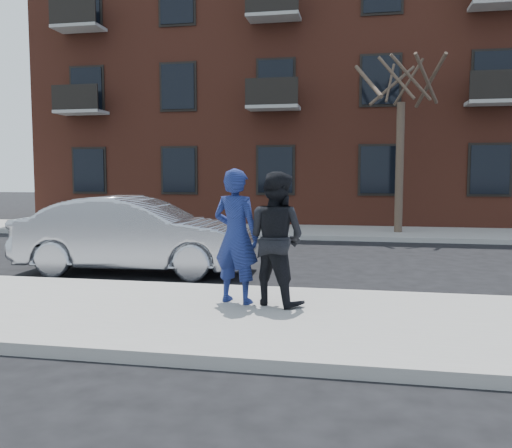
% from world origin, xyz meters
% --- Properties ---
extents(ground, '(100.00, 100.00, 0.00)m').
position_xyz_m(ground, '(0.00, 0.00, 0.00)').
color(ground, black).
rests_on(ground, ground).
extents(near_sidewalk, '(50.00, 3.50, 0.15)m').
position_xyz_m(near_sidewalk, '(0.00, -0.25, 0.07)').
color(near_sidewalk, gray).
rests_on(near_sidewalk, ground).
extents(near_curb, '(50.00, 0.10, 0.15)m').
position_xyz_m(near_curb, '(0.00, 1.55, 0.07)').
color(near_curb, '#999691').
rests_on(near_curb, ground).
extents(far_sidewalk, '(50.00, 3.50, 0.15)m').
position_xyz_m(far_sidewalk, '(0.00, 11.25, 0.07)').
color(far_sidewalk, gray).
rests_on(far_sidewalk, ground).
extents(far_curb, '(50.00, 0.10, 0.15)m').
position_xyz_m(far_curb, '(0.00, 9.45, 0.07)').
color(far_curb, '#999691').
rests_on(far_curb, ground).
extents(apartment_building, '(24.30, 10.30, 12.30)m').
position_xyz_m(apartment_building, '(2.00, 18.00, 6.16)').
color(apartment_building, '#5E2A1D').
rests_on(apartment_building, ground).
extents(street_tree, '(3.60, 3.60, 6.80)m').
position_xyz_m(street_tree, '(4.50, 11.00, 5.52)').
color(street_tree, '#3A2B22').
rests_on(street_tree, far_sidewalk).
extents(silver_sedan, '(4.88, 1.93, 1.58)m').
position_xyz_m(silver_sedan, '(-1.26, 3.13, 0.79)').
color(silver_sedan, '#999BA3').
rests_on(silver_sedan, ground).
extents(man_hoodie, '(0.82, 0.65, 1.96)m').
position_xyz_m(man_hoodie, '(1.50, 0.37, 1.13)').
color(man_hoodie, navy).
rests_on(man_hoodie, near_sidewalk).
extents(man_peacoat, '(1.15, 1.06, 1.92)m').
position_xyz_m(man_peacoat, '(2.08, 0.40, 1.11)').
color(man_peacoat, black).
rests_on(man_peacoat, near_sidewalk).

